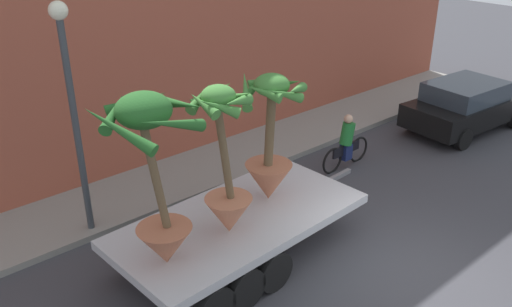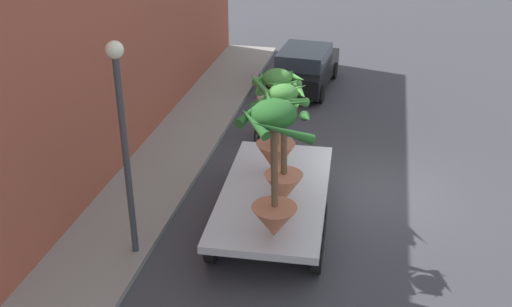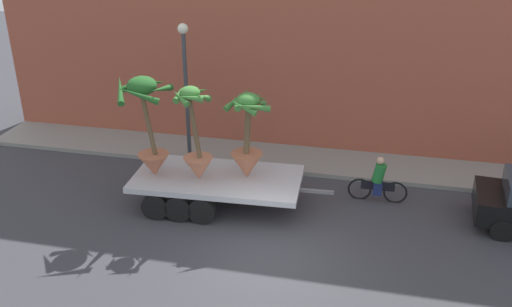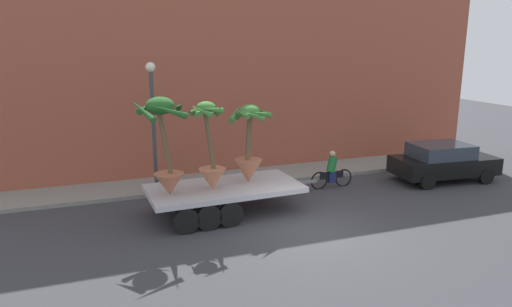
{
  "view_description": "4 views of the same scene",
  "coord_description": "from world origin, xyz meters",
  "px_view_note": "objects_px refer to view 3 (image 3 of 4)",
  "views": [
    {
      "loc": [
        -7.85,
        -4.58,
        6.64
      ],
      "look_at": [
        -1.27,
        2.99,
        1.9
      ],
      "focal_mm": 37.97,
      "sensor_mm": 36.0,
      "label": 1
    },
    {
      "loc": [
        -14.55,
        0.31,
        8.25
      ],
      "look_at": [
        -0.95,
        3.18,
        1.3
      ],
      "focal_mm": 42.95,
      "sensor_mm": 36.0,
      "label": 2
    },
    {
      "loc": [
        2.35,
        -12.02,
        8.67
      ],
      "look_at": [
        -0.98,
        2.74,
        1.74
      ],
      "focal_mm": 39.11,
      "sensor_mm": 36.0,
      "label": 3
    },
    {
      "loc": [
        -6.2,
        -11.83,
        5.66
      ],
      "look_at": [
        -1.01,
        2.5,
        2.0
      ],
      "focal_mm": 32.51,
      "sensor_mm": 36.0,
      "label": 4
    }
  ],
  "objects_px": {
    "cyclist": "(378,182)",
    "potted_palm_rear": "(247,142)",
    "street_lamp": "(185,75)",
    "flatbed_trailer": "(210,182)",
    "potted_palm_front": "(196,143)",
    "potted_palm_middle": "(148,127)"
  },
  "relations": [
    {
      "from": "cyclist",
      "to": "street_lamp",
      "type": "bearing_deg",
      "value": 167.48
    },
    {
      "from": "cyclist",
      "to": "street_lamp",
      "type": "relative_size",
      "value": 0.38
    },
    {
      "from": "potted_palm_front",
      "to": "street_lamp",
      "type": "height_order",
      "value": "street_lamp"
    },
    {
      "from": "potted_palm_middle",
      "to": "potted_palm_rear",
      "type": "bearing_deg",
      "value": 9.61
    },
    {
      "from": "potted_palm_middle",
      "to": "street_lamp",
      "type": "height_order",
      "value": "street_lamp"
    },
    {
      "from": "potted_palm_rear",
      "to": "street_lamp",
      "type": "distance_m",
      "value": 4.02
    },
    {
      "from": "potted_palm_middle",
      "to": "cyclist",
      "type": "relative_size",
      "value": 1.69
    },
    {
      "from": "potted_palm_middle",
      "to": "street_lamp",
      "type": "distance_m",
      "value": 3.23
    },
    {
      "from": "cyclist",
      "to": "potted_palm_rear",
      "type": "bearing_deg",
      "value": -163.1
    },
    {
      "from": "flatbed_trailer",
      "to": "potted_palm_front",
      "type": "distance_m",
      "value": 1.47
    },
    {
      "from": "potted_palm_middle",
      "to": "street_lamp",
      "type": "xyz_separation_m",
      "value": [
        0.09,
        3.16,
        0.67
      ]
    },
    {
      "from": "potted_palm_rear",
      "to": "potted_palm_front",
      "type": "relative_size",
      "value": 0.92
    },
    {
      "from": "potted_palm_front",
      "to": "cyclist",
      "type": "height_order",
      "value": "potted_palm_front"
    },
    {
      "from": "flatbed_trailer",
      "to": "potted_palm_middle",
      "type": "xyz_separation_m",
      "value": [
        -1.73,
        -0.34,
        1.8
      ]
    },
    {
      "from": "cyclist",
      "to": "potted_palm_front",
      "type": "bearing_deg",
      "value": -163.19
    },
    {
      "from": "potted_palm_front",
      "to": "street_lamp",
      "type": "distance_m",
      "value": 3.55
    },
    {
      "from": "potted_palm_rear",
      "to": "potted_palm_front",
      "type": "distance_m",
      "value": 1.52
    },
    {
      "from": "flatbed_trailer",
      "to": "potted_palm_front",
      "type": "bearing_deg",
      "value": -137.08
    },
    {
      "from": "potted_palm_middle",
      "to": "potted_palm_front",
      "type": "bearing_deg",
      "value": 2.26
    },
    {
      "from": "flatbed_trailer",
      "to": "potted_palm_rear",
      "type": "height_order",
      "value": "potted_palm_rear"
    },
    {
      "from": "flatbed_trailer",
      "to": "street_lamp",
      "type": "distance_m",
      "value": 4.1
    },
    {
      "from": "flatbed_trailer",
      "to": "potted_palm_rear",
      "type": "bearing_deg",
      "value": 7.52
    }
  ]
}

